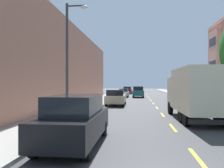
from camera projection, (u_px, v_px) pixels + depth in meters
ground_plane at (150, 99)px, 34.75m from camera, size 160.00×160.00×0.00m
sidewalk_left at (103, 99)px, 33.59m from camera, size 3.20×120.00×0.14m
sidewalk_right at (200, 100)px, 31.94m from camera, size 3.20×120.00×0.14m
lane_centerline_dashes at (152, 102)px, 29.29m from camera, size 0.14×47.20×0.01m
apartment_block_opposite at (39, 67)px, 26.41m from camera, size 10.00×36.00×8.80m
street_lamp at (69, 53)px, 13.12m from camera, size 1.35×0.28×7.04m
delivery_box_truck at (195, 91)px, 14.34m from camera, size 2.60×7.13×3.35m
parked_hatchback_white at (124, 93)px, 39.44m from camera, size 1.78×4.02×1.50m
parked_sedan_silver at (181, 95)px, 32.67m from camera, size 1.80×4.50×1.43m
parked_pickup_burgundy at (128, 90)px, 52.80m from camera, size 2.10×5.34×1.73m
parked_pickup_champagne at (116, 98)px, 24.41m from camera, size 2.06×5.32×1.73m
parked_suv_black at (75, 120)px, 8.51m from camera, size 1.97×4.81×1.93m
moving_teal_sedan at (138, 92)px, 39.13m from camera, size 1.95×4.80×1.93m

